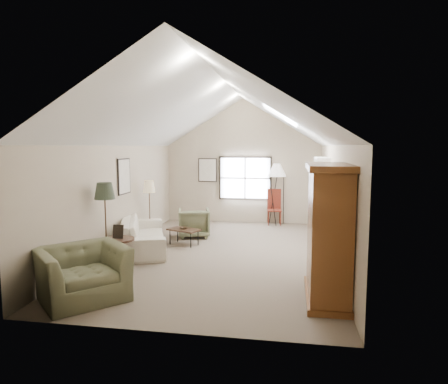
% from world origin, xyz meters
% --- Properties ---
extents(room_shell, '(5.01, 8.01, 4.00)m').
position_xyz_m(room_shell, '(0.00, 0.00, 3.21)').
color(room_shell, '#726151').
rests_on(room_shell, ground).
extents(window, '(1.72, 0.08, 1.42)m').
position_xyz_m(window, '(0.10, 3.96, 1.45)').
color(window, black).
rests_on(window, room_shell).
extents(skylight, '(0.80, 1.20, 0.52)m').
position_xyz_m(skylight, '(1.30, 0.90, 3.22)').
color(skylight, white).
rests_on(skylight, room_shell).
extents(wall_art, '(1.97, 3.71, 0.88)m').
position_xyz_m(wall_art, '(-1.88, 1.94, 1.73)').
color(wall_art, black).
rests_on(wall_art, room_shell).
extents(armoire, '(0.60, 1.50, 2.20)m').
position_xyz_m(armoire, '(2.18, -2.40, 1.10)').
color(armoire, brown).
rests_on(armoire, ground).
extents(tv_alcove, '(0.32, 1.30, 2.10)m').
position_xyz_m(tv_alcove, '(2.34, 1.60, 1.15)').
color(tv_alcove, white).
rests_on(tv_alcove, ground).
extents(media_console, '(0.34, 1.18, 0.60)m').
position_xyz_m(media_console, '(2.32, 1.60, 0.30)').
color(media_console, '#382316').
rests_on(media_console, ground).
extents(tv_panel, '(0.05, 0.90, 0.55)m').
position_xyz_m(tv_panel, '(2.32, 1.60, 0.92)').
color(tv_panel, black).
rests_on(tv_panel, media_console).
extents(sofa, '(1.83, 2.74, 0.75)m').
position_xyz_m(sofa, '(-1.94, 0.10, 0.37)').
color(sofa, beige).
rests_on(sofa, ground).
extents(armchair_near, '(1.76, 1.77, 0.87)m').
position_xyz_m(armchair_near, '(-1.74, -3.10, 0.43)').
color(armchair_near, brown).
rests_on(armchair_near, ground).
extents(armchair_far, '(1.02, 1.04, 0.77)m').
position_xyz_m(armchair_far, '(-1.04, 1.61, 0.39)').
color(armchair_far, '#54593E').
rests_on(armchair_far, ground).
extents(coffee_table, '(0.91, 0.72, 0.41)m').
position_xyz_m(coffee_table, '(-1.07, 0.67, 0.20)').
color(coffee_table, '#352315').
rests_on(coffee_table, ground).
extents(bowl, '(0.25, 0.25, 0.05)m').
position_xyz_m(bowl, '(-1.07, 0.67, 0.43)').
color(bowl, '#332315').
rests_on(bowl, coffee_table).
extents(side_table, '(0.82, 0.82, 0.64)m').
position_xyz_m(side_table, '(-1.84, -1.50, 0.32)').
color(side_table, '#3D2519').
rests_on(side_table, ground).
extents(side_chair, '(0.48, 0.48, 1.12)m').
position_xyz_m(side_chair, '(1.07, 3.70, 0.56)').
color(side_chair, maroon).
rests_on(side_chair, ground).
extents(tripod_lamp, '(0.71, 0.71, 1.97)m').
position_xyz_m(tripod_lamp, '(1.13, 3.70, 0.99)').
color(tripod_lamp, white).
rests_on(tripod_lamp, ground).
extents(dark_lamp, '(0.55, 0.55, 1.78)m').
position_xyz_m(dark_lamp, '(-2.20, -1.30, 0.89)').
color(dark_lamp, '#272E20').
rests_on(dark_lamp, ground).
extents(tan_lamp, '(0.41, 0.41, 1.60)m').
position_xyz_m(tan_lamp, '(-2.20, 1.30, 0.80)').
color(tan_lamp, tan).
rests_on(tan_lamp, ground).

